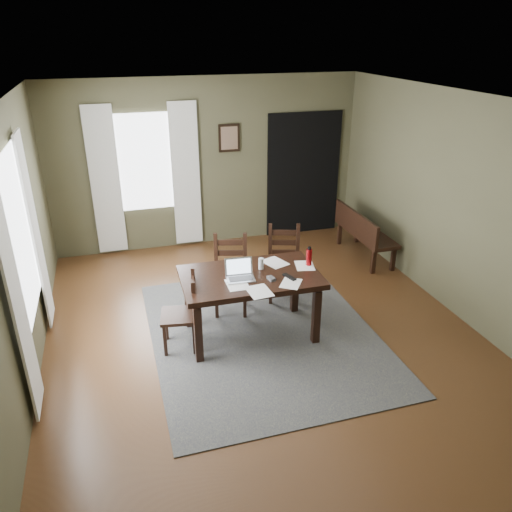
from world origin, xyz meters
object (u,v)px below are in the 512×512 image
object	(u,v)px
chair_end	(183,313)
bench	(362,230)
laptop	(240,273)
chair_back_left	(231,275)
water_bottle	(309,257)
dining_table	(250,282)
chair_back_right	(284,264)

from	to	relation	value
chair_end	bench	bearing A→B (deg)	128.08
chair_end	laptop	bearing A→B (deg)	100.15
chair_end	chair_back_left	distance (m)	0.99
chair_back_left	bench	world-z (taller)	chair_back_left
bench	water_bottle	bearing A→B (deg)	135.26
dining_table	laptop	size ratio (longest dim) A/B	4.81
dining_table	chair_back_right	bearing A→B (deg)	49.55
laptop	water_bottle	bearing A→B (deg)	9.95
chair_end	chair_back_right	distance (m)	1.69
bench	laptop	world-z (taller)	laptop
chair_back_right	water_bottle	world-z (taller)	water_bottle
water_bottle	laptop	bearing A→B (deg)	-174.63
laptop	water_bottle	world-z (taller)	water_bottle
chair_back_left	chair_end	bearing A→B (deg)	-121.25
chair_back_right	laptop	distance (m)	1.21
chair_back_right	bench	world-z (taller)	chair_back_right
chair_end	bench	world-z (taller)	chair_end
laptop	chair_back_right	bearing A→B (deg)	49.22
chair_back_left	bench	xyz separation A→B (m)	(2.37, 0.98, -0.03)
chair_back_left	dining_table	bearing A→B (deg)	-67.96
dining_table	chair_back_left	bearing A→B (deg)	97.83
chair_back_right	laptop	world-z (taller)	laptop
chair_end	chair_back_left	xyz separation A→B (m)	(0.72, 0.68, 0.04)
dining_table	chair_back_right	xyz separation A→B (m)	(0.69, 0.78, -0.21)
chair_back_right	laptop	bearing A→B (deg)	-117.56
dining_table	water_bottle	world-z (taller)	water_bottle
bench	water_bottle	size ratio (longest dim) A/B	5.82
bench	water_bottle	distance (m)	2.26
chair_back_left	bench	bearing A→B (deg)	37.79
chair_back_left	water_bottle	size ratio (longest dim) A/B	4.26
dining_table	chair_back_left	distance (m)	0.68
dining_table	chair_back_left	world-z (taller)	chair_back_left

